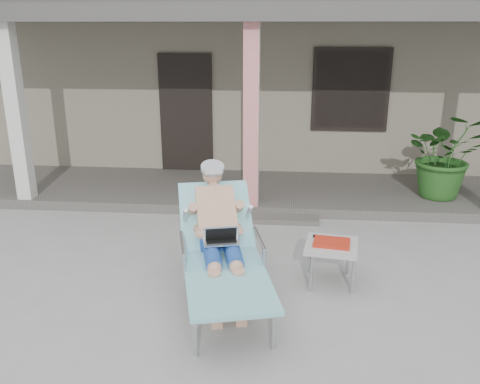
# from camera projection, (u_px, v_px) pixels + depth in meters

# --- Properties ---
(ground) EXTENTS (60.00, 60.00, 0.00)m
(ground) POSITION_uv_depth(u_px,v_px,m) (238.00, 281.00, 5.66)
(ground) COLOR #9E9E99
(ground) RESTS_ON ground
(house) EXTENTS (10.40, 5.40, 3.30)m
(house) POSITION_uv_depth(u_px,v_px,m) (265.00, 75.00, 11.28)
(house) COLOR gray
(house) RESTS_ON ground
(porch_deck) EXTENTS (10.00, 2.00, 0.15)m
(porch_deck) POSITION_uv_depth(u_px,v_px,m) (254.00, 191.00, 8.48)
(porch_deck) COLOR #605B56
(porch_deck) RESTS_ON ground
(porch_overhang) EXTENTS (10.00, 2.30, 2.85)m
(porch_overhang) POSITION_uv_depth(u_px,v_px,m) (256.00, 20.00, 7.58)
(porch_overhang) COLOR silver
(porch_overhang) RESTS_ON porch_deck
(porch_step) EXTENTS (2.00, 0.30, 0.07)m
(porch_step) POSITION_uv_depth(u_px,v_px,m) (249.00, 218.00, 7.40)
(porch_step) COLOR #605B56
(porch_step) RESTS_ON ground
(lounger) EXTENTS (1.24, 2.16, 1.35)m
(lounger) POSITION_uv_depth(u_px,v_px,m) (220.00, 220.00, 5.14)
(lounger) COLOR #B7B7BC
(lounger) RESTS_ON ground
(side_table) EXTENTS (0.63, 0.63, 0.50)m
(side_table) POSITION_uv_depth(u_px,v_px,m) (331.00, 248.00, 5.51)
(side_table) COLOR #B4B4AF
(side_table) RESTS_ON ground
(potted_palm) EXTENTS (1.26, 1.11, 1.34)m
(potted_palm) POSITION_uv_depth(u_px,v_px,m) (446.00, 155.00, 7.80)
(potted_palm) COLOR #26591E
(potted_palm) RESTS_ON porch_deck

